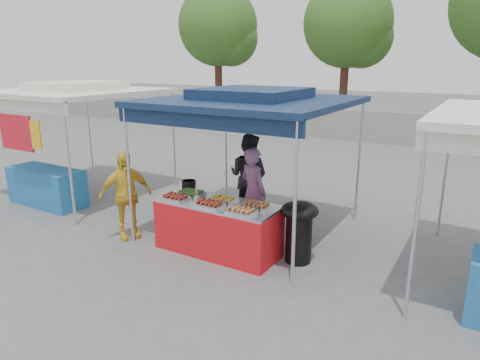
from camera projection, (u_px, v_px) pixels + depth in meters
The scene contains 22 objects.
ground_plane at pixel (221, 249), 7.10m from camera, with size 80.00×80.00×0.00m, color #5C5D5F.
back_wall at pixel (382, 128), 16.03m from camera, with size 40.00×0.25×1.20m, color gray.
main_canopy at pixel (251, 100), 7.26m from camera, with size 3.20×3.20×2.57m.
neighbor_stall_left at pixel (64, 128), 9.37m from camera, with size 3.20×3.20×2.57m.
tree_0 at pixel (221, 29), 20.59m from camera, with size 3.81×3.81×6.55m.
tree_1 at pixel (351, 27), 18.09m from camera, with size 3.76×3.74×6.44m.
vendor_table at pixel (218, 227), 6.90m from camera, with size 2.00×0.80×0.85m.
food_tray_fl at pixel (175, 198), 6.91m from camera, with size 0.42×0.30×0.07m.
food_tray_fm at pixel (210, 204), 6.59m from camera, with size 0.42×0.30×0.07m.
food_tray_fr at pixel (241, 211), 6.29m from camera, with size 0.42×0.30×0.07m.
food_tray_bl at pixel (191, 193), 7.16m from camera, with size 0.42×0.30×0.07m.
food_tray_bm at pixel (223, 199), 6.84m from camera, with size 0.42×0.30×0.07m.
food_tray_br at pixel (256, 205), 6.54m from camera, with size 0.42×0.30×0.07m.
cooking_pot at pixel (189, 185), 7.50m from camera, with size 0.25×0.25×0.14m, color black.
skewer_cup at pixel (197, 201), 6.69m from camera, with size 0.09×0.09×0.11m, color silver.
wok_burner at pixel (299, 227), 6.53m from camera, with size 0.58×0.58×0.97m.
crate_left at pixel (225, 224), 7.80m from camera, with size 0.48×0.34×0.29m, color #1440A7.
crate_right at pixel (246, 234), 7.38m from camera, with size 0.46×0.32×0.27m, color #1440A7.
crate_stacked at pixel (246, 219), 7.31m from camera, with size 0.43×0.30×0.26m, color #1440A7.
vendor_woman at pixel (253, 192), 7.49m from camera, with size 0.58×0.38×1.59m, color #8D5A85.
helper_man at pixel (248, 176), 8.37m from camera, with size 0.82×0.64×1.68m, color black.
customer_person at pixel (125, 195), 7.38m from camera, with size 0.91×0.38×1.56m, color yellow.
Camera 1 is at (3.62, -5.44, 3.02)m, focal length 32.00 mm.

